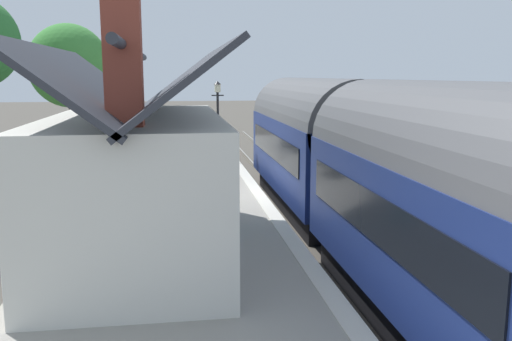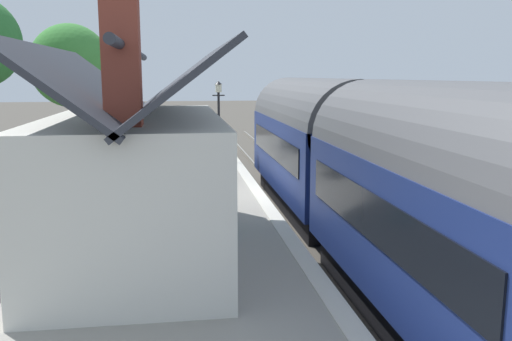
# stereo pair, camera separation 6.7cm
# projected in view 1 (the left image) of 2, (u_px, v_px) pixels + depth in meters

# --- Properties ---
(ground_plane) EXTENTS (160.00, 160.00, 0.00)m
(ground_plane) POSITION_uv_depth(u_px,v_px,m) (297.00, 222.00, 16.54)
(ground_plane) COLOR #4C473F
(platform) EXTENTS (32.00, 5.36, 0.90)m
(platform) POSITION_uv_depth(u_px,v_px,m) (175.00, 212.00, 15.92)
(platform) COLOR gray
(platform) RESTS_ON ground
(platform_edge_coping) EXTENTS (32.00, 0.36, 0.02)m
(platform_edge_coping) POSITION_uv_depth(u_px,v_px,m) (259.00, 194.00, 16.21)
(platform_edge_coping) COLOR beige
(platform_edge_coping) RESTS_ON platform
(rail_near) EXTENTS (52.00, 0.08, 0.14)m
(rail_near) POSITION_uv_depth(u_px,v_px,m) (348.00, 217.00, 16.76)
(rail_near) COLOR gray
(rail_near) RESTS_ON ground
(rail_far) EXTENTS (52.00, 0.08, 0.14)m
(rail_far) POSITION_uv_depth(u_px,v_px,m) (303.00, 219.00, 16.55)
(rail_far) COLOR gray
(rail_far) RESTS_ON ground
(train) EXTENTS (18.00, 2.73, 4.32)m
(train) POSITION_uv_depth(u_px,v_px,m) (358.00, 164.00, 13.54)
(train) COLOR black
(train) RESTS_ON ground
(station_building) EXTENTS (7.54, 3.53, 5.32)m
(station_building) POSITION_uv_depth(u_px,v_px,m) (138.00, 177.00, 10.86)
(station_building) COLOR silver
(station_building) RESTS_ON platform
(bench_mid_platform) EXTENTS (1.40, 0.44, 0.88)m
(bench_mid_platform) POSITION_uv_depth(u_px,v_px,m) (192.00, 165.00, 18.65)
(bench_mid_platform) COLOR brown
(bench_mid_platform) RESTS_ON platform
(bench_platform_end) EXTENTS (1.42, 0.49, 0.88)m
(bench_platform_end) POSITION_uv_depth(u_px,v_px,m) (188.00, 139.00, 26.26)
(bench_platform_end) COLOR brown
(bench_platform_end) RESTS_ON platform
(bench_by_lamp) EXTENTS (1.41, 0.48, 0.88)m
(bench_by_lamp) POSITION_uv_depth(u_px,v_px,m) (186.00, 143.00, 24.47)
(bench_by_lamp) COLOR brown
(bench_by_lamp) RESTS_ON platform
(planter_under_sign) EXTENTS (0.87, 0.32, 0.61)m
(planter_under_sign) POSITION_uv_depth(u_px,v_px,m) (131.00, 144.00, 25.66)
(planter_under_sign) COLOR black
(planter_under_sign) RESTS_ON platform
(planter_edge_far) EXTENTS (0.47, 0.47, 0.80)m
(planter_edge_far) POSITION_uv_depth(u_px,v_px,m) (150.00, 152.00, 22.29)
(planter_edge_far) COLOR #9E5138
(planter_edge_far) RESTS_ON platform
(planter_bench_left) EXTENTS (0.64, 0.64, 0.92)m
(planter_bench_left) POSITION_uv_depth(u_px,v_px,m) (182.00, 156.00, 20.83)
(planter_bench_left) COLOR gray
(planter_bench_left) RESTS_ON platform
(lamp_post_platform) EXTENTS (0.32, 0.50, 3.28)m
(lamp_post_platform) POSITION_uv_depth(u_px,v_px,m) (218.00, 105.00, 22.21)
(lamp_post_platform) COLOR black
(lamp_post_platform) RESTS_ON platform
(tree_far_right) EXTENTS (3.78, 4.09, 7.01)m
(tree_far_right) POSITION_uv_depth(u_px,v_px,m) (69.00, 66.00, 27.61)
(tree_far_right) COLOR #4C3828
(tree_far_right) RESTS_ON ground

